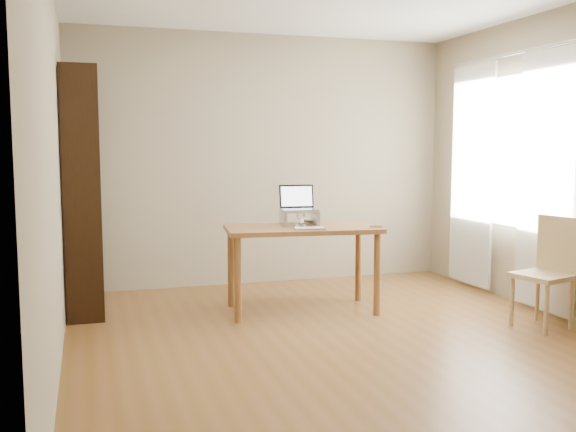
% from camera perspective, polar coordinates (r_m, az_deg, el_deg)
% --- Properties ---
extents(room, '(4.04, 4.54, 2.64)m').
position_cam_1_polar(room, '(4.66, 5.67, 4.41)').
color(room, brown).
rests_on(room, ground).
extents(bookshelf, '(0.30, 0.90, 2.10)m').
position_cam_1_polar(bookshelf, '(5.84, -17.78, 2.03)').
color(bookshelf, black).
rests_on(bookshelf, ground).
extents(curtains, '(0.03, 1.90, 2.25)m').
position_cam_1_polar(curtains, '(6.30, 18.79, 3.38)').
color(curtains, white).
rests_on(curtains, ground).
extents(desk, '(1.38, 0.80, 0.75)m').
position_cam_1_polar(desk, '(5.60, 1.27, -2.01)').
color(desk, brown).
rests_on(desk, ground).
extents(laptop_stand, '(0.32, 0.25, 0.13)m').
position_cam_1_polar(laptop_stand, '(5.65, 1.01, -0.01)').
color(laptop_stand, silver).
rests_on(laptop_stand, desk).
extents(laptop, '(0.33, 0.29, 0.22)m').
position_cam_1_polar(laptop, '(5.69, 0.84, 1.10)').
color(laptop, silver).
rests_on(laptop, laptop_stand).
extents(keyboard, '(0.28, 0.16, 0.02)m').
position_cam_1_polar(keyboard, '(5.38, 1.91, -1.12)').
color(keyboard, silver).
rests_on(keyboard, desk).
extents(coaster, '(0.11, 0.11, 0.01)m').
position_cam_1_polar(coaster, '(5.62, 7.85, -0.93)').
color(coaster, '#54341C').
rests_on(coaster, desk).
extents(cat, '(0.23, 0.47, 0.13)m').
position_cam_1_polar(cat, '(5.68, 0.85, -0.24)').
color(cat, '#3F3732').
rests_on(cat, desk).
extents(chair, '(0.48, 0.48, 0.89)m').
position_cam_1_polar(chair, '(5.53, 22.28, -4.34)').
color(chair, tan).
rests_on(chair, ground).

